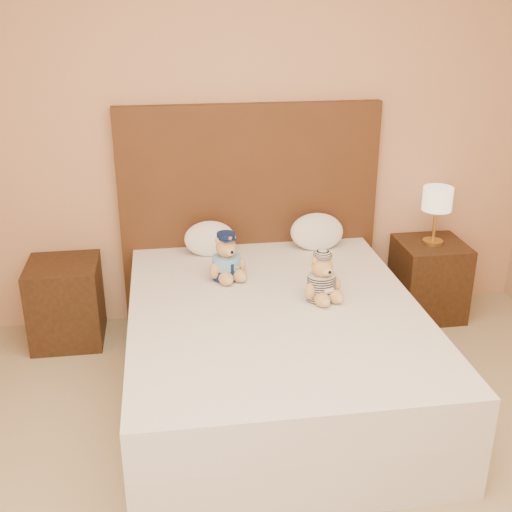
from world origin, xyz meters
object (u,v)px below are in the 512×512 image
(nightstand_left, at_px, (66,302))
(teddy_prisoner, at_px, (322,277))
(nightstand_right, at_px, (428,279))
(teddy_police, at_px, (226,256))
(pillow_right, at_px, (317,230))
(bed, at_px, (275,350))
(pillow_left, at_px, (210,237))
(lamp, at_px, (437,202))

(nightstand_left, distance_m, teddy_prisoner, 1.74)
(nightstand_right, height_order, teddy_police, teddy_police)
(pillow_right, bearing_deg, bed, -117.43)
(teddy_prisoner, distance_m, pillow_left, 0.95)
(nightstand_left, xyz_separation_m, lamp, (2.50, 0.00, 0.57))
(teddy_prisoner, height_order, pillow_right, teddy_prisoner)
(nightstand_right, bearing_deg, lamp, 180.00)
(bed, bearing_deg, teddy_police, 118.25)
(nightstand_right, height_order, pillow_right, pillow_right)
(bed, bearing_deg, nightstand_left, 147.38)
(teddy_police, xyz_separation_m, pillow_left, (-0.07, 0.41, -0.03))
(bed, height_order, nightstand_left, same)
(nightstand_left, bearing_deg, teddy_prisoner, -25.88)
(lamp, distance_m, teddy_prisoner, 1.24)
(nightstand_left, height_order, teddy_prisoner, teddy_prisoner)
(teddy_police, height_order, pillow_right, teddy_police)
(pillow_left, distance_m, pillow_right, 0.72)
(nightstand_left, distance_m, teddy_police, 1.17)
(bed, distance_m, nightstand_right, 1.48)
(bed, distance_m, teddy_prisoner, 0.50)
(teddy_prisoner, xyz_separation_m, pillow_right, (0.16, 0.77, -0.01))
(lamp, bearing_deg, pillow_left, 178.89)
(bed, bearing_deg, pillow_left, 109.42)
(nightstand_right, height_order, lamp, lamp)
(lamp, xyz_separation_m, teddy_police, (-1.48, -0.38, -0.15))
(lamp, distance_m, pillow_right, 0.84)
(nightstand_right, bearing_deg, pillow_left, 178.89)
(nightstand_left, relative_size, nightstand_right, 1.00)
(nightstand_left, relative_size, teddy_police, 1.89)
(nightstand_left, height_order, pillow_right, pillow_right)
(lamp, bearing_deg, teddy_police, -165.56)
(bed, xyz_separation_m, lamp, (1.25, 0.80, 0.57))
(lamp, relative_size, pillow_left, 1.20)
(teddy_police, xyz_separation_m, teddy_prisoner, (0.50, -0.36, -0.01))
(pillow_right, bearing_deg, nightstand_right, -2.10)
(nightstand_right, xyz_separation_m, lamp, (-0.00, 0.00, 0.57))
(bed, distance_m, teddy_police, 0.64)
(bed, xyz_separation_m, nightstand_left, (-1.25, 0.80, -0.00))
(bed, height_order, pillow_left, pillow_left)
(pillow_left, bearing_deg, pillow_right, 0.00)
(nightstand_left, height_order, teddy_police, teddy_police)
(nightstand_left, bearing_deg, nightstand_right, 0.00)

